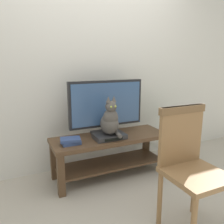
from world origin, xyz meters
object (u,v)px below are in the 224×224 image
Objects in this scene: tv_stand at (110,148)px; potted_plant at (177,130)px; tv at (106,106)px; book_stack at (71,141)px; cat at (110,120)px; wooden_chair at (189,160)px; media_box at (110,136)px.

potted_plant is at bearing -7.81° from tv_stand.
book_stack is at bearing -161.88° from tv.
cat is 1.89× the size of book_stack.
tv_stand is 0.90m from potted_plant.
wooden_chair is 4.33× the size of book_stack.
cat is (0.00, -0.01, 0.19)m from media_box.
cat is 0.55× the size of potted_plant.
potted_plant is (0.88, -0.12, 0.14)m from tv_stand.
tv is 0.36m from media_box.
wooden_chair is 1.14m from potted_plant.
tv_stand is 0.18m from media_box.
tv is 3.92× the size of book_stack.
potted_plant reaches higher than book_stack.
potted_plant reaches higher than tv_stand.
wooden_chair is at bearing -78.66° from tv_stand.
tv_stand is 3.11× the size of cat.
book_stack is (-0.48, -0.16, -0.31)m from tv.
book_stack is at bearing 176.16° from cat.
book_stack is at bearing 124.92° from wooden_chair.
cat is 0.99m from wooden_chair.
book_stack is (-0.68, 0.98, -0.06)m from wooden_chair.
tv reaches higher than tv_stand.
wooden_chair is (0.21, -1.03, 0.23)m from tv_stand.
potted_plant is (0.92, -0.05, -0.03)m from media_box.
tv reaches higher than cat.
media_box is at bearing -1.93° from book_stack.
book_stack is at bearing 178.07° from media_box.
wooden_chair is 1.27× the size of potted_plant.
tv is 2.57× the size of media_box.
tv is 0.23m from cat.
tv is at bearing 78.50° from cat.
cat is 0.44× the size of wooden_chair.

